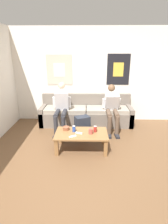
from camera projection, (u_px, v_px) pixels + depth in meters
The scene contains 13 objects.
ground_plane at pixel (82, 173), 2.92m from camera, with size 18.00×18.00×0.00m, color brown.
wall_back at pixel (84, 76), 4.85m from camera, with size 10.00×0.07×2.55m.
couch at pixel (86, 114), 4.85m from camera, with size 2.48×0.70×0.80m.
coffee_table at pixel (81, 136), 3.54m from camera, with size 1.05×0.62×0.36m.
person_seated_adult at pixel (61, 106), 4.37m from camera, with size 0.47×0.87×1.19m.
person_seated_teen at pixel (112, 107), 4.38m from camera, with size 0.47×0.92×1.13m.
backpack at pixel (82, 126), 4.18m from camera, with size 0.40×0.35×0.47m.
ceramic_bowl at pixel (66, 128), 3.64m from camera, with size 0.14×0.14×0.07m.
pillar_candle at pixel (91, 131), 3.47m from camera, with size 0.09×0.09×0.12m.
drink_can_blue at pixel (74, 129), 3.56m from camera, with size 0.07×0.07×0.12m.
drink_can_red at pixel (95, 129), 3.55m from camera, with size 0.07×0.07×0.12m.
game_controller_near_left at pixel (73, 136), 3.35m from camera, with size 0.14×0.10×0.03m.
game_controller_near_right at pixel (79, 133), 3.49m from camera, with size 0.15×0.08×0.03m.
Camera 1 is at (0.09, -2.43, 1.91)m, focal length 28.00 mm.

